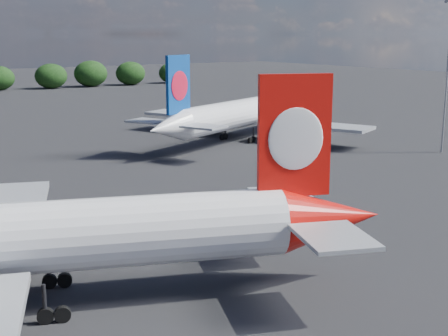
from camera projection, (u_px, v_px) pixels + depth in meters
qantas_airliner at (39, 240)px, 40.61m from camera, size 44.54×42.86×15.09m
china_southern_airliner at (240, 114)px, 104.82m from camera, size 43.52×41.90×14.80m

